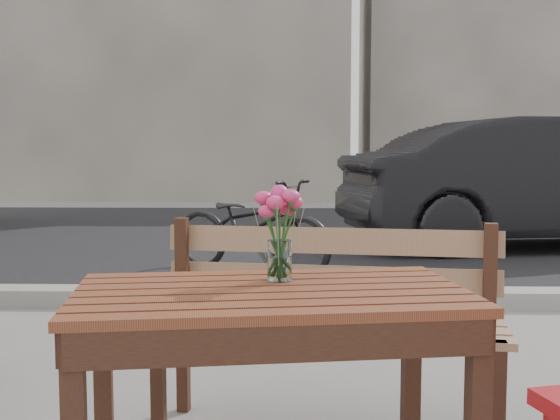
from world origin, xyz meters
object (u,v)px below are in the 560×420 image
Objects in this scene: main_table at (271,328)px; bicycle at (251,226)px; main_vase at (280,221)px; parked_car at (539,184)px.

bicycle is at bearing 86.00° from main_table.
main_vase reaches higher than bicycle.
bicycle is at bearing 95.19° from main_vase.
parked_car is at bearing -32.44° from bicycle.
parked_car is (2.77, 5.88, 0.13)m from main_table.
main_vase is 6.38m from parked_car.
main_vase is at bearing 144.63° from parked_car.
main_vase is at bearing 71.53° from main_table.
bicycle is at bearing 109.50° from parked_car.
parked_car is 2.70× the size of bicycle.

